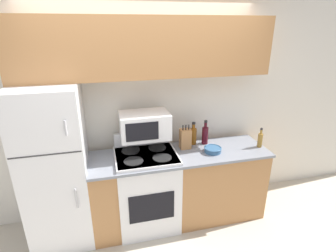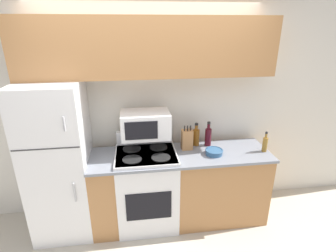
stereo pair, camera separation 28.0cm
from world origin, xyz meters
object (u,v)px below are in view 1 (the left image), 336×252
(bowl, at_px, (213,150))
(bottle_wine_red, at_px, (205,135))
(refrigerator, at_px, (56,168))
(bottle_vinegar, at_px, (260,140))
(stove, at_px, (147,189))
(knife_block, at_px, (185,139))
(bottle_whiskey, at_px, (193,135))
(microwave, at_px, (145,125))

(bowl, bearing_deg, bottle_wine_red, 90.69)
(refrigerator, relative_size, bottle_vinegar, 7.29)
(stove, distance_m, bottle_wine_red, 0.95)
(refrigerator, bearing_deg, knife_block, 2.44)
(knife_block, xyz_separation_m, bottle_vinegar, (0.87, -0.19, -0.02))
(bowl, distance_m, bottle_whiskey, 0.32)
(bowl, bearing_deg, bottle_whiskey, 118.07)
(microwave, relative_size, bottle_vinegar, 2.22)
(refrigerator, height_order, bottle_vinegar, refrigerator)
(stove, height_order, microwave, microwave)
(bottle_wine_red, distance_m, bottle_whiskey, 0.14)
(bowl, distance_m, bottle_vinegar, 0.60)
(knife_block, bearing_deg, refrigerator, -177.56)
(knife_block, bearing_deg, bowl, -33.43)
(refrigerator, height_order, bowl, refrigerator)
(bottle_wine_red, xyz_separation_m, bottle_whiskey, (-0.14, 0.03, -0.01))
(microwave, xyz_separation_m, bottle_wine_red, (0.75, 0.08, -0.22))
(bottle_whiskey, bearing_deg, refrigerator, -174.49)
(refrigerator, distance_m, bottle_wine_red, 1.71)
(bowl, height_order, bottle_wine_red, bottle_wine_red)
(bowl, bearing_deg, bottle_vinegar, -0.49)
(bottle_whiskey, bearing_deg, stove, -161.86)
(microwave, height_order, knife_block, microwave)
(microwave, height_order, bottle_wine_red, microwave)
(bowl, bearing_deg, knife_block, 146.57)
(refrigerator, xyz_separation_m, stove, (0.94, -0.05, -0.39))
(microwave, relative_size, bottle_whiskey, 1.90)
(bottle_vinegar, distance_m, bottle_wine_red, 0.65)
(knife_block, bearing_deg, bottle_whiskey, 34.59)
(stove, xyz_separation_m, bottle_whiskey, (0.62, 0.20, 0.53))
(refrigerator, relative_size, microwave, 3.29)
(bottle_wine_red, bearing_deg, bowl, -89.31)
(bowl, relative_size, bottle_wine_red, 0.67)
(stove, distance_m, bottle_whiskey, 0.84)
(bottle_vinegar, bearing_deg, stove, 176.91)
(stove, bearing_deg, knife_block, 13.02)
(knife_block, bearing_deg, microwave, -178.31)
(knife_block, height_order, bowl, knife_block)
(knife_block, relative_size, bottle_vinegar, 1.23)
(knife_block, distance_m, bottle_wine_red, 0.28)
(refrigerator, xyz_separation_m, bottle_wine_red, (1.70, 0.12, 0.15))
(bowl, height_order, bottle_whiskey, bottle_whiskey)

